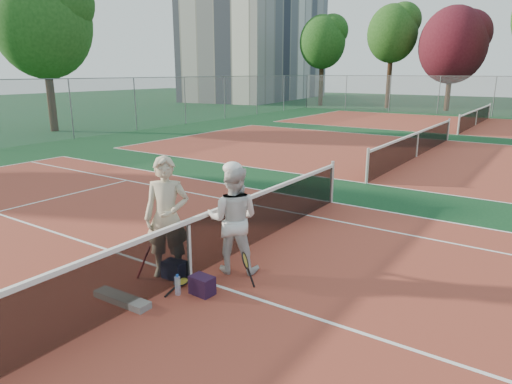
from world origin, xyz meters
TOP-DOWN VIEW (x-y plane):
  - ground at (0.00, 0.00)m, footprint 130.00×130.00m
  - court_main at (0.00, 0.00)m, footprint 23.77×10.97m
  - court_far_a at (0.00, 13.50)m, footprint 23.77×10.97m
  - court_far_b at (0.00, 27.00)m, footprint 23.77×10.97m
  - net_main at (0.00, 0.00)m, footprint 0.10×10.98m
  - net_far_a at (0.00, 13.50)m, footprint 0.10×10.98m
  - net_far_b at (0.00, 27.00)m, footprint 0.10×10.98m
  - fence_back at (0.00, 34.00)m, footprint 32.00×0.06m
  - fence_left at (-16.00, 6.75)m, footprint 0.06×54.50m
  - apartment_block at (-28.00, 44.00)m, footprint 12.96×23.18m
  - player_a at (-0.35, -0.12)m, footprint 0.89×0.82m
  - player_b at (0.43, 0.64)m, footprint 1.12×1.02m
  - racket_red at (-0.54, -0.43)m, footprint 0.37×0.37m
  - racket_black_held at (0.97, 0.23)m, footprint 0.31×0.34m
  - racket_spare at (0.08, -0.30)m, footprint 0.38×0.64m
  - sports_bag_navy at (-0.19, -0.16)m, footprint 0.40×0.30m
  - sports_bag_purple at (0.56, -0.34)m, footprint 0.38×0.27m
  - net_cover_canvas at (-0.25, -1.22)m, footprint 1.01×0.27m
  - water_bottle at (0.26, -0.57)m, footprint 0.09×0.09m
  - tree_back_0 at (-16.15, 37.29)m, footprint 4.48×4.48m
  - tree_back_1 at (-9.43, 37.80)m, footprint 4.49×4.49m
  - tree_back_maroon at (-4.13, 37.81)m, footprint 5.60×5.60m
  - tree_left_1 at (-19.64, 10.09)m, footprint 5.27×5.27m

SIDE VIEW (x-z plane):
  - ground at x=0.00m, z-range 0.00..0.00m
  - court_main at x=0.00m, z-range 0.00..0.01m
  - court_far_a at x=0.00m, z-range 0.00..0.01m
  - court_far_b at x=0.00m, z-range 0.00..0.01m
  - racket_spare at x=0.08m, z-range 0.00..0.09m
  - net_cover_canvas at x=-0.25m, z-range 0.00..0.11m
  - sports_bag_purple at x=0.56m, z-range 0.00..0.30m
  - sports_bag_navy at x=-0.19m, z-range 0.00..0.30m
  - water_bottle at x=0.26m, z-range 0.00..0.30m
  - racket_red at x=-0.54m, z-range 0.00..0.56m
  - racket_black_held at x=0.97m, z-range 0.00..0.58m
  - net_main at x=0.00m, z-range 0.00..1.02m
  - net_far_a at x=0.00m, z-range 0.00..1.02m
  - net_far_b at x=0.00m, z-range 0.00..1.02m
  - player_b at x=0.43m, z-range 0.00..1.85m
  - player_a at x=-0.35m, z-range 0.00..2.04m
  - fence_back at x=0.00m, z-range 0.00..3.00m
  - fence_left at x=-16.00m, z-range 0.00..3.00m
  - tree_back_maroon at x=-4.13m, z-range 1.13..9.87m
  - tree_left_1 at x=-19.64m, z-range 1.44..10.40m
  - tree_back_0 at x=-16.15m, z-range 1.75..10.47m
  - tree_back_1 at x=-9.43m, z-range 2.00..11.25m
  - apartment_block at x=-28.00m, z-range 0.00..15.00m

